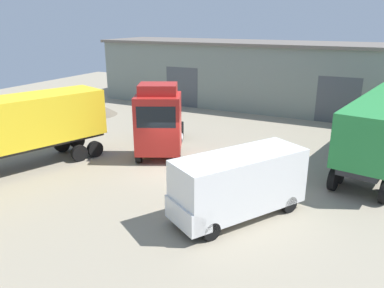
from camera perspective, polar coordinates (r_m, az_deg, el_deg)
The scene contains 5 objects.
ground_plane at distance 20.29m, azimuth -3.04°, elevation -3.89°, with size 60.00×60.00×0.00m, color gray.
warehouse_building at distance 35.32m, azimuth 11.03°, elevation 10.32°, with size 31.25×7.35×5.83m.
tractor_unit_red at distance 21.69m, azimuth -4.98°, elevation 3.26°, with size 4.95×6.69×4.33m.
delivery_van_white at distance 15.13m, azimuth 6.83°, elevation -6.06°, with size 4.69×5.88×2.68m.
gravel_pile at distance 32.94m, azimuth -14.47°, elevation 5.27°, with size 3.59×3.59×1.07m.
Camera 1 is at (9.27, -16.33, 7.69)m, focal length 35.00 mm.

